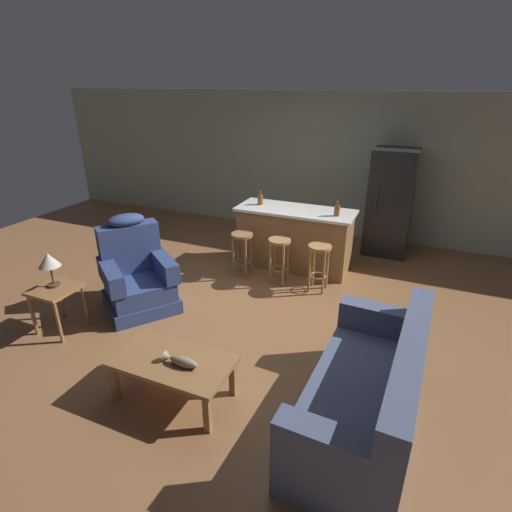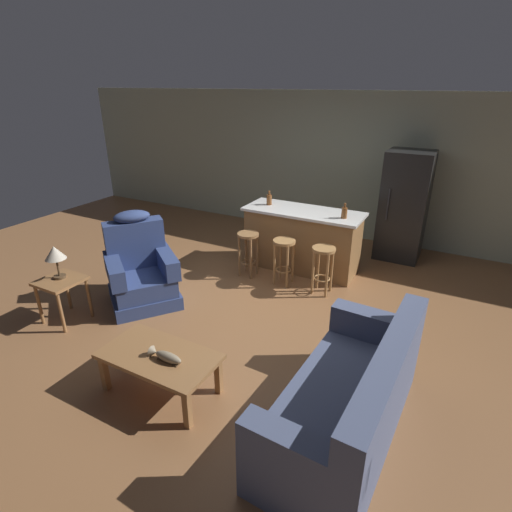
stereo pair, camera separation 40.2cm
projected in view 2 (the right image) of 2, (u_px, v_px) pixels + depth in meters
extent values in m
plane|color=brown|center=(262.00, 305.00, 5.30)|extent=(12.00, 12.00, 0.00)
cube|color=#9EA88E|center=(341.00, 167.00, 7.30)|extent=(12.00, 0.05, 2.60)
cube|color=olive|center=(159.00, 356.00, 3.69)|extent=(1.10, 0.60, 0.04)
cube|color=olive|center=(105.00, 373.00, 3.80)|extent=(0.06, 0.06, 0.38)
cube|color=olive|center=(187.00, 409.00, 3.37)|extent=(0.06, 0.06, 0.38)
cube|color=olive|center=(140.00, 346.00, 4.18)|extent=(0.06, 0.06, 0.38)
cube|color=olive|center=(219.00, 376.00, 3.76)|extent=(0.06, 0.06, 0.38)
cube|color=#4C3823|center=(169.00, 361.00, 3.59)|extent=(0.22, 0.07, 0.01)
ellipsoid|color=gray|center=(168.00, 357.00, 3.57)|extent=(0.28, 0.09, 0.09)
cone|color=gray|center=(154.00, 352.00, 3.65)|extent=(0.06, 0.10, 0.10)
cube|color=#4C5675|center=(340.00, 420.00, 3.38)|extent=(0.93, 1.94, 0.20)
cube|color=#4C5675|center=(342.00, 401.00, 3.29)|extent=(0.93, 1.94, 0.22)
cube|color=#4C5675|center=(387.00, 379.00, 2.99)|extent=(0.29, 1.91, 0.52)
cube|color=#4C5675|center=(299.00, 455.00, 2.53)|extent=(0.85, 0.24, 0.28)
cube|color=#4C5675|center=(375.00, 326.00, 3.86)|extent=(0.85, 0.24, 0.28)
cube|color=navy|center=(145.00, 296.00, 5.35)|extent=(1.18, 1.18, 0.18)
cube|color=navy|center=(143.00, 282.00, 5.27)|extent=(1.09, 1.08, 0.24)
cube|color=navy|center=(135.00, 244.00, 5.34)|extent=(0.64, 0.75, 0.64)
ellipsoid|color=navy|center=(132.00, 217.00, 5.19)|extent=(0.49, 0.53, 0.16)
cube|color=navy|center=(167.00, 261.00, 5.28)|extent=(0.75, 0.62, 0.26)
cube|color=navy|center=(114.00, 270.00, 5.02)|extent=(0.75, 0.62, 0.26)
cube|color=olive|center=(60.00, 281.00, 4.77)|extent=(0.48, 0.48, 0.04)
cylinder|color=olive|center=(39.00, 305.00, 4.81)|extent=(0.04, 0.04, 0.52)
cylinder|color=olive|center=(61.00, 313.00, 4.64)|extent=(0.04, 0.04, 0.52)
cylinder|color=olive|center=(68.00, 291.00, 5.13)|extent=(0.04, 0.04, 0.52)
cylinder|color=olive|center=(89.00, 298.00, 4.96)|extent=(0.04, 0.04, 0.52)
cylinder|color=#4C3823|center=(60.00, 277.00, 4.80)|extent=(0.14, 0.14, 0.03)
cylinder|color=#4C3823|center=(58.00, 267.00, 4.75)|extent=(0.02, 0.02, 0.22)
cone|color=#BCB29E|center=(55.00, 253.00, 4.68)|extent=(0.24, 0.24, 0.16)
cube|color=olive|center=(302.00, 241.00, 6.21)|extent=(1.71, 0.63, 0.91)
cube|color=silver|center=(303.00, 212.00, 6.02)|extent=(1.80, 0.70, 0.04)
cylinder|color=olive|center=(248.00, 235.00, 5.88)|extent=(0.32, 0.32, 0.04)
torus|color=olive|center=(248.00, 262.00, 6.06)|extent=(0.23, 0.23, 0.02)
cylinder|color=olive|center=(239.00, 257.00, 5.98)|extent=(0.04, 0.04, 0.64)
cylinder|color=olive|center=(251.00, 259.00, 5.90)|extent=(0.04, 0.04, 0.64)
cylinder|color=olive|center=(246.00, 252.00, 6.14)|extent=(0.04, 0.04, 0.64)
cylinder|color=olive|center=(257.00, 255.00, 6.06)|extent=(0.04, 0.04, 0.64)
cylinder|color=#A87A47|center=(284.00, 241.00, 5.63)|extent=(0.32, 0.32, 0.04)
torus|color=#A87A47|center=(283.00, 270.00, 5.80)|extent=(0.23, 0.23, 0.02)
cylinder|color=#A87A47|center=(274.00, 265.00, 5.73)|extent=(0.04, 0.04, 0.64)
cylinder|color=#A87A47|center=(287.00, 267.00, 5.64)|extent=(0.04, 0.04, 0.64)
cylinder|color=#A87A47|center=(280.00, 260.00, 5.89)|extent=(0.04, 0.04, 0.64)
cylinder|color=#A87A47|center=(293.00, 262.00, 5.80)|extent=(0.04, 0.04, 0.64)
cylinder|color=#A87A47|center=(324.00, 249.00, 5.37)|extent=(0.32, 0.32, 0.04)
torus|color=#A87A47|center=(322.00, 278.00, 5.55)|extent=(0.23, 0.23, 0.02)
cylinder|color=#A87A47|center=(313.00, 273.00, 5.47)|extent=(0.04, 0.04, 0.64)
cylinder|color=#A87A47|center=(327.00, 276.00, 5.38)|extent=(0.04, 0.04, 0.64)
cylinder|color=#A87A47|center=(318.00, 268.00, 5.63)|extent=(0.04, 0.04, 0.64)
cylinder|color=#A87A47|center=(332.00, 271.00, 5.54)|extent=(0.04, 0.04, 0.64)
cube|color=black|center=(404.00, 206.00, 6.45)|extent=(0.70, 0.66, 1.76)
cylinder|color=#333338|center=(388.00, 205.00, 6.22)|extent=(0.02, 0.02, 0.50)
cylinder|color=brown|center=(344.00, 213.00, 5.64)|extent=(0.08, 0.08, 0.15)
cylinder|color=brown|center=(345.00, 205.00, 5.59)|extent=(0.03, 0.03, 0.07)
cylinder|color=brown|center=(269.00, 200.00, 6.25)|extent=(0.08, 0.08, 0.16)
cylinder|color=brown|center=(269.00, 193.00, 6.21)|extent=(0.03, 0.03, 0.07)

